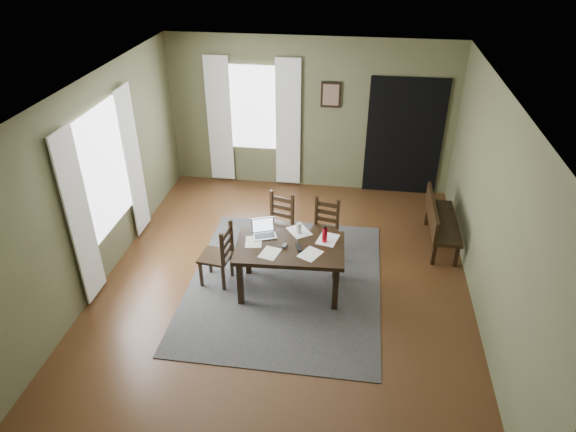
% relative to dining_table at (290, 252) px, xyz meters
% --- Properties ---
extents(ground, '(5.00, 6.00, 0.01)m').
position_rel_dining_table_xyz_m(ground, '(-0.09, 0.14, -0.63)').
color(ground, '#492C16').
extents(room_shell, '(5.02, 6.02, 2.71)m').
position_rel_dining_table_xyz_m(room_shell, '(-0.09, 0.14, 1.18)').
color(room_shell, brown).
rests_on(room_shell, ground).
extents(rug, '(2.60, 3.20, 0.01)m').
position_rel_dining_table_xyz_m(rug, '(-0.09, 0.14, -0.62)').
color(rug, '#383838').
rests_on(rug, ground).
extents(dining_table, '(1.45, 0.92, 0.70)m').
position_rel_dining_table_xyz_m(dining_table, '(0.00, 0.00, 0.00)').
color(dining_table, black).
rests_on(dining_table, rug).
extents(chair_end, '(0.44, 0.44, 0.91)m').
position_rel_dining_table_xyz_m(chair_end, '(-0.97, 0.04, -0.18)').
color(chair_end, black).
rests_on(chair_end, rug).
extents(chair_back_left, '(0.49, 0.49, 0.90)m').
position_rel_dining_table_xyz_m(chair_back_left, '(-0.30, 0.94, -0.18)').
color(chair_back_left, black).
rests_on(chair_back_left, rug).
extents(chair_back_right, '(0.45, 0.45, 0.86)m').
position_rel_dining_table_xyz_m(chair_back_right, '(0.38, 0.94, -0.20)').
color(chair_back_right, black).
rests_on(chair_back_right, rug).
extents(bench, '(0.42, 1.30, 0.73)m').
position_rel_dining_table_xyz_m(bench, '(2.07, 1.44, -0.19)').
color(bench, black).
rests_on(bench, ground).
extents(laptop, '(0.38, 0.34, 0.21)m').
position_rel_dining_table_xyz_m(laptop, '(-0.38, 0.23, 0.14)').
color(laptop, '#B7B7BC').
rests_on(laptop, dining_table).
extents(computer_mouse, '(0.06, 0.10, 0.03)m').
position_rel_dining_table_xyz_m(computer_mouse, '(-0.07, -0.02, 0.10)').
color(computer_mouse, '#3F3F42').
rests_on(computer_mouse, dining_table).
extents(tv_remote, '(0.11, 0.19, 0.02)m').
position_rel_dining_table_xyz_m(tv_remote, '(0.12, -0.02, 0.10)').
color(tv_remote, black).
rests_on(tv_remote, dining_table).
extents(drinking_glass, '(0.08, 0.08, 0.15)m').
position_rel_dining_table_xyz_m(drinking_glass, '(0.08, 0.33, 0.16)').
color(drinking_glass, silver).
rests_on(drinking_glass, dining_table).
extents(water_bottle, '(0.08, 0.08, 0.24)m').
position_rel_dining_table_xyz_m(water_bottle, '(0.43, 0.18, 0.19)').
color(water_bottle, '#AE0D1C').
rests_on(water_bottle, dining_table).
extents(paper_a, '(0.25, 0.30, 0.00)m').
position_rel_dining_table_xyz_m(paper_a, '(-0.48, 0.03, 0.09)').
color(paper_a, white).
rests_on(paper_a, dining_table).
extents(paper_b, '(0.34, 0.36, 0.00)m').
position_rel_dining_table_xyz_m(paper_b, '(0.28, -0.13, 0.09)').
color(paper_b, white).
rests_on(paper_b, dining_table).
extents(paper_c, '(0.39, 0.41, 0.00)m').
position_rel_dining_table_xyz_m(paper_c, '(0.07, 0.38, 0.09)').
color(paper_c, white).
rests_on(paper_c, dining_table).
extents(paper_d, '(0.31, 0.37, 0.00)m').
position_rel_dining_table_xyz_m(paper_d, '(0.47, 0.23, 0.09)').
color(paper_d, white).
rests_on(paper_d, dining_table).
extents(paper_e, '(0.28, 0.33, 0.00)m').
position_rel_dining_table_xyz_m(paper_e, '(-0.23, -0.19, 0.09)').
color(paper_e, white).
rests_on(paper_e, dining_table).
extents(window_left, '(0.01, 1.30, 1.70)m').
position_rel_dining_table_xyz_m(window_left, '(-2.56, 0.34, 0.82)').
color(window_left, white).
rests_on(window_left, ground).
extents(window_back, '(1.00, 0.01, 1.50)m').
position_rel_dining_table_xyz_m(window_back, '(-1.09, 3.11, 0.82)').
color(window_back, white).
rests_on(window_back, ground).
extents(curtain_left_near, '(0.03, 0.48, 2.30)m').
position_rel_dining_table_xyz_m(curtain_left_near, '(-2.53, -0.48, 0.57)').
color(curtain_left_near, silver).
rests_on(curtain_left_near, ground).
extents(curtain_left_far, '(0.03, 0.48, 2.30)m').
position_rel_dining_table_xyz_m(curtain_left_far, '(-2.53, 1.16, 0.57)').
color(curtain_left_far, silver).
rests_on(curtain_left_far, ground).
extents(curtain_back_left, '(0.44, 0.03, 2.30)m').
position_rel_dining_table_xyz_m(curtain_back_left, '(-1.71, 3.08, 0.57)').
color(curtain_back_left, silver).
rests_on(curtain_back_left, ground).
extents(curtain_back_right, '(0.44, 0.03, 2.30)m').
position_rel_dining_table_xyz_m(curtain_back_right, '(-0.47, 3.08, 0.57)').
color(curtain_back_right, silver).
rests_on(curtain_back_right, ground).
extents(framed_picture, '(0.34, 0.03, 0.44)m').
position_rel_dining_table_xyz_m(framed_picture, '(0.26, 3.11, 1.12)').
color(framed_picture, black).
rests_on(framed_picture, ground).
extents(doorway_back, '(1.30, 0.03, 2.10)m').
position_rel_dining_table_xyz_m(doorway_back, '(1.56, 3.11, 0.42)').
color(doorway_back, black).
rests_on(doorway_back, ground).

